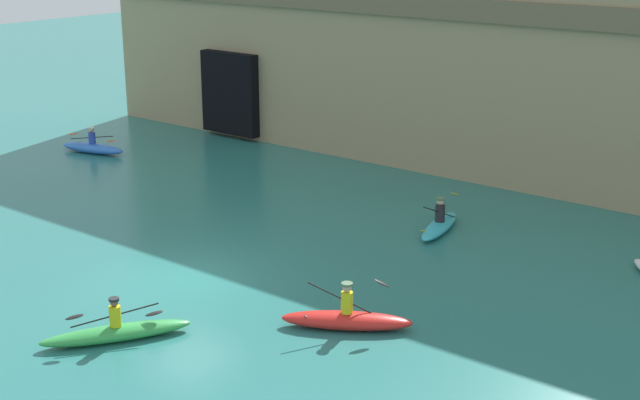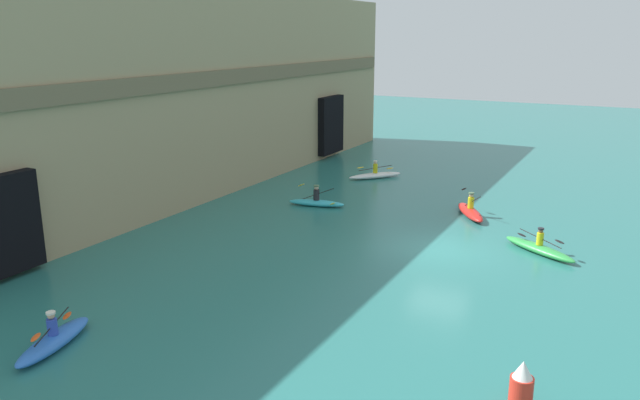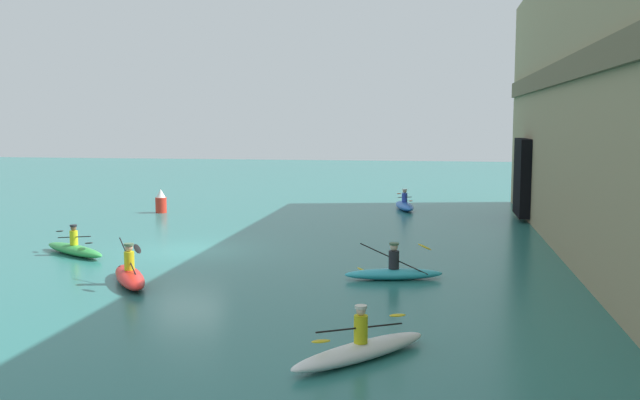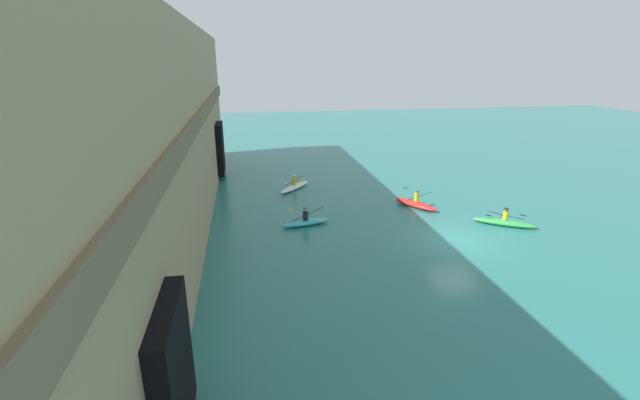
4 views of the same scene
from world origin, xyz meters
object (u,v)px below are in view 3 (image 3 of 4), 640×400
marker_buoy (161,202)px  kayak_red (130,276)px  kayak_cyan (394,272)px  kayak_blue (404,205)px  kayak_green (74,249)px  kayak_white (361,349)px

marker_buoy → kayak_red: bearing=18.8°
kayak_cyan → kayak_blue: kayak_cyan is taller
kayak_red → kayak_green: 5.57m
kayak_green → marker_buoy: (-11.61, -1.40, 0.36)m
kayak_green → marker_buoy: marker_buoy is taller
kayak_blue → kayak_white: bearing=-12.9°
kayak_green → kayak_white: kayak_white is taller
kayak_cyan → kayak_green: 11.71m
kayak_cyan → kayak_green: bearing=157.0°
kayak_red → kayak_green: size_ratio=0.93×
kayak_cyan → kayak_white: 7.39m
kayak_cyan → kayak_white: kayak_cyan is taller
kayak_white → kayak_blue: kayak_blue is taller
kayak_red → kayak_blue: size_ratio=0.98×
kayak_red → marker_buoy: kayak_red is taller
kayak_white → kayak_blue: size_ratio=0.98×
kayak_green → kayak_blue: 18.51m
kayak_white → marker_buoy: size_ratio=2.53×
kayak_white → kayak_cyan: bearing=38.8°
kayak_green → marker_buoy: bearing=129.8°
kayak_cyan → kayak_green: kayak_cyan is taller
kayak_white → marker_buoy: bearing=71.5°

